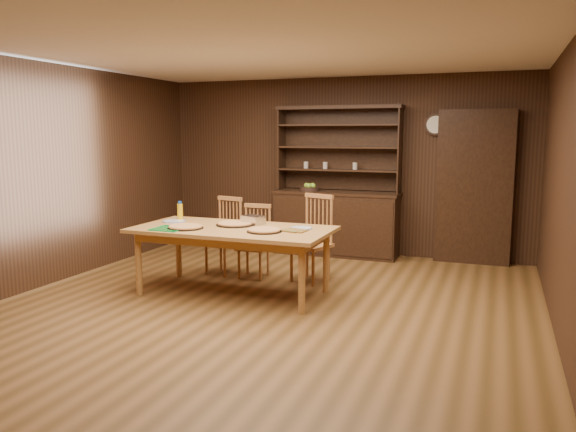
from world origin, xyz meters
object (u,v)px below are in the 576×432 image
at_px(dining_table, 233,234).
at_px(juice_bottle, 180,211).
at_px(china_hutch, 336,215).
at_px(chair_center, 255,239).
at_px(chair_left, 226,233).
at_px(chair_right, 314,235).

distance_m(dining_table, juice_bottle, 0.88).
height_order(china_hutch, chair_center, china_hutch).
distance_m(china_hutch, chair_left, 1.86).
distance_m(china_hutch, juice_bottle, 2.53).
distance_m(china_hutch, chair_right, 1.52).
height_order(chair_left, juice_bottle, juice_bottle).
xyz_separation_m(china_hutch, dining_table, (-0.51, -2.39, 0.09)).
bearing_deg(juice_bottle, china_hutch, 57.90).
height_order(china_hutch, chair_left, china_hutch).
bearing_deg(dining_table, juice_bottle, 162.52).
distance_m(dining_table, chair_right, 1.11).
bearing_deg(chair_center, chair_right, 3.64).
height_order(dining_table, juice_bottle, juice_bottle).
xyz_separation_m(chair_left, juice_bottle, (-0.30, -0.59, 0.34)).
distance_m(china_hutch, chair_center, 1.70).
height_order(dining_table, chair_right, chair_right).
distance_m(chair_left, juice_bottle, 0.75).
xyz_separation_m(china_hutch, chair_center, (-0.60, -1.59, -0.12)).
bearing_deg(juice_bottle, chair_left, 63.02).
height_order(chair_center, juice_bottle, juice_bottle).
relative_size(china_hutch, dining_table, 1.00).
bearing_deg(chair_right, china_hutch, 114.51).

